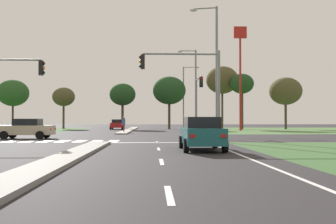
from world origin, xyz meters
name	(u,v)px	position (x,y,z in m)	size (l,w,h in m)	color
ground_plane	(114,138)	(0.00, 30.00, 0.00)	(200.00, 200.00, 0.00)	#282628
grass_verge_far_right	(303,130)	(25.50, 54.50, 0.00)	(35.00, 35.00, 0.01)	#476B38
median_island_near	(58,162)	(0.00, 11.00, 0.07)	(1.20, 22.00, 0.14)	gray
median_island_far	(130,130)	(0.00, 55.00, 0.07)	(1.20, 36.00, 0.14)	gray
lane_dash_near	(169,195)	(3.50, 5.40, 0.01)	(0.14, 2.00, 0.01)	silver
lane_dash_second	(162,162)	(3.50, 11.40, 0.01)	(0.14, 2.00, 0.01)	silver
lane_dash_third	(159,149)	(3.50, 17.40, 0.01)	(0.14, 2.00, 0.01)	silver
lane_dash_fourth	(157,142)	(3.50, 23.40, 0.01)	(0.14, 2.00, 0.01)	silver
edge_line_right	(252,160)	(6.85, 12.00, 0.01)	(0.14, 24.00, 0.01)	silver
stop_bar_near	(162,143)	(3.80, 23.00, 0.01)	(6.40, 0.50, 0.01)	silver
crosswalk_bar_near	(12,141)	(-6.40, 24.80, 0.01)	(0.70, 2.80, 0.01)	silver
crosswalk_bar_second	(29,141)	(-5.25, 24.80, 0.01)	(0.70, 2.80, 0.01)	silver
crosswalk_bar_third	(46,141)	(-4.10, 24.80, 0.01)	(0.70, 2.80, 0.01)	silver
crosswalk_bar_fourth	(63,141)	(-2.95, 24.80, 0.01)	(0.70, 2.80, 0.01)	silver
crosswalk_bar_fifth	(80,141)	(-1.80, 24.80, 0.01)	(0.70, 2.80, 0.01)	silver
crosswalk_bar_sixth	(97,141)	(-0.65, 24.80, 0.01)	(0.70, 2.80, 0.01)	silver
crosswalk_bar_seventh	(113,141)	(0.50, 24.80, 0.01)	(0.70, 2.80, 0.01)	silver
car_teal_second	(202,133)	(5.56, 16.54, 0.82)	(1.97, 4.42, 1.61)	#19565B
car_red_third	(117,124)	(-2.16, 58.05, 0.80)	(2.01, 4.60, 1.56)	#A31919
car_beige_fourth	(26,129)	(-6.67, 28.66, 0.80)	(4.24, 2.02, 1.56)	#BCAD8E
traffic_signal_far_right	(198,95)	(7.60, 35.12, 3.88)	(0.32, 4.20, 5.69)	gray
traffic_signal_near_left	(7,84)	(-6.24, 23.40, 3.83)	(3.89, 0.32, 5.63)	gray
traffic_signal_near_right	(190,79)	(5.70, 23.40, 4.21)	(5.40, 0.32, 6.08)	gray
street_lamp_second	(215,66)	(8.11, 28.26, 5.77)	(2.18, 0.69, 10.46)	gray
street_lamp_third	(194,87)	(8.10, 42.95, 5.36)	(2.22, 0.28, 9.65)	gray
street_lamp_fourth	(185,94)	(8.48, 60.68, 5.64)	(2.66, 0.94, 10.11)	gray
pedestrian_at_median	(124,122)	(-0.11, 43.06, 1.18)	(0.34, 0.34, 1.72)	maroon
fastfood_pole_sign	(240,56)	(15.33, 50.90, 10.25)	(1.80, 0.40, 14.39)	red
treeline_near	(13,93)	(-19.94, 63.36, 5.96)	(5.18, 5.18, 8.18)	#423323
treeline_second	(64,97)	(-11.79, 64.27, 5.38)	(3.76, 3.76, 7.01)	#423323
treeline_third	(123,95)	(-1.54, 60.06, 5.52)	(4.15, 4.15, 7.32)	#423323
treeline_fourth	(169,91)	(5.94, 60.40, 6.22)	(5.31, 5.31, 8.50)	#423323
treeline_fifth	(242,84)	(17.39, 58.70, 7.13)	(3.73, 3.73, 8.80)	#423323
treeline_sixth	(222,80)	(14.78, 61.67, 8.07)	(5.35, 5.35, 10.37)	#423323
treeline_seventh	(286,91)	(24.59, 59.34, 6.08)	(5.19, 5.19, 8.31)	#423323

